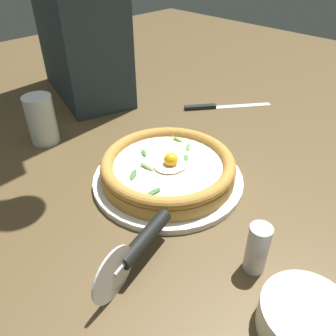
{
  "coord_description": "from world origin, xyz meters",
  "views": [
    {
      "loc": [
        -0.41,
        -0.39,
        0.41
      ],
      "look_at": [
        -0.04,
        -0.01,
        0.03
      ],
      "focal_mm": 36.35,
      "sensor_mm": 36.0,
      "label": 1
    }
  ],
  "objects_px": {
    "drinking_glass": "(42,123)",
    "pizza": "(168,167)",
    "side_bowl": "(305,319)",
    "pepper_shaker": "(257,249)",
    "table_knife": "(215,107)",
    "pizza_cutter": "(137,247)"
  },
  "relations": [
    {
      "from": "pizza",
      "to": "pepper_shaker",
      "type": "relative_size",
      "value": 3.16
    },
    {
      "from": "pizza",
      "to": "side_bowl",
      "type": "relative_size",
      "value": 2.28
    },
    {
      "from": "table_knife",
      "to": "pepper_shaker",
      "type": "bearing_deg",
      "value": -135.43
    },
    {
      "from": "drinking_glass",
      "to": "pizza",
      "type": "bearing_deg",
      "value": -73.54
    },
    {
      "from": "side_bowl",
      "to": "pizza_cutter",
      "type": "bearing_deg",
      "value": 110.43
    },
    {
      "from": "table_knife",
      "to": "drinking_glass",
      "type": "distance_m",
      "value": 0.45
    },
    {
      "from": "drinking_glass",
      "to": "pepper_shaker",
      "type": "xyz_separation_m",
      "value": [
        0.03,
        -0.55,
        -0.01
      ]
    },
    {
      "from": "side_bowl",
      "to": "pepper_shaker",
      "type": "xyz_separation_m",
      "value": [
        0.04,
        0.1,
        0.02
      ]
    },
    {
      "from": "side_bowl",
      "to": "pizza_cutter",
      "type": "xyz_separation_m",
      "value": [
        -0.08,
        0.22,
        0.02
      ]
    },
    {
      "from": "pizza",
      "to": "pizza_cutter",
      "type": "xyz_separation_m",
      "value": [
        -0.18,
        -0.11,
        0.01
      ]
    },
    {
      "from": "pizza",
      "to": "side_bowl",
      "type": "distance_m",
      "value": 0.34
    },
    {
      "from": "pizza",
      "to": "table_knife",
      "type": "relative_size",
      "value": 1.24
    },
    {
      "from": "drinking_glass",
      "to": "pepper_shaker",
      "type": "height_order",
      "value": "drinking_glass"
    },
    {
      "from": "drinking_glass",
      "to": "pepper_shaker",
      "type": "distance_m",
      "value": 0.55
    },
    {
      "from": "pizza_cutter",
      "to": "drinking_glass",
      "type": "height_order",
      "value": "drinking_glass"
    },
    {
      "from": "table_knife",
      "to": "pepper_shaker",
      "type": "distance_m",
      "value": 0.54
    },
    {
      "from": "pizza_cutter",
      "to": "pepper_shaker",
      "type": "height_order",
      "value": "same"
    },
    {
      "from": "side_bowl",
      "to": "pizza_cutter",
      "type": "distance_m",
      "value": 0.23
    },
    {
      "from": "drinking_glass",
      "to": "pepper_shaker",
      "type": "bearing_deg",
      "value": -86.42
    },
    {
      "from": "side_bowl",
      "to": "pepper_shaker",
      "type": "bearing_deg",
      "value": 68.37
    },
    {
      "from": "table_knife",
      "to": "drinking_glass",
      "type": "height_order",
      "value": "drinking_glass"
    },
    {
      "from": "pizza",
      "to": "pizza_cutter",
      "type": "bearing_deg",
      "value": -147.01
    }
  ]
}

